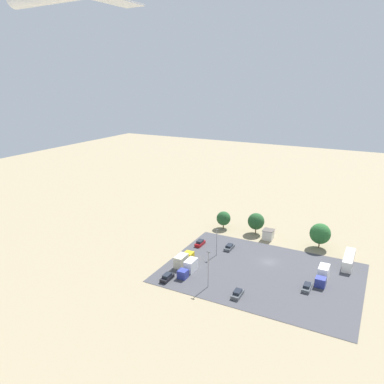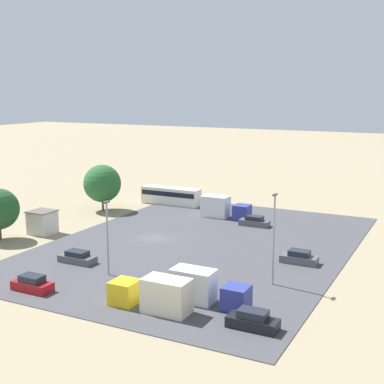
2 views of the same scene
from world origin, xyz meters
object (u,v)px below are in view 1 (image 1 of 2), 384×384
(bus, at_px, (349,259))
(parked_car_1, at_px, (238,294))
(parked_car_3, at_px, (307,287))
(parked_truck_0, at_px, (183,259))
(parked_car_0, at_px, (200,243))
(parked_car_4, at_px, (167,277))
(parked_truck_2, at_px, (323,275))
(parked_car_2, at_px, (229,247))
(parked_truck_1, at_px, (189,268))
(shed_building, at_px, (268,234))

(bus, height_order, parked_car_1, bus)
(parked_car_3, distance_m, parked_truck_0, 33.60)
(parked_car_0, distance_m, parked_car_3, 36.64)
(parked_car_3, relative_size, parked_car_4, 1.00)
(bus, distance_m, parked_truck_2, 13.25)
(bus, xyz_separation_m, parked_car_2, (33.43, 6.06, -1.02))
(parked_truck_0, distance_m, parked_truck_1, 4.99)
(shed_building, bearing_deg, parked_truck_1, 68.51)
(parked_car_0, distance_m, parked_car_2, 9.36)
(bus, relative_size, parked_car_2, 2.42)
(parked_car_2, bearing_deg, parked_truck_2, 167.67)
(parked_truck_2, bearing_deg, bus, -112.23)
(bus, height_order, parked_truck_2, parked_truck_2)
(parked_car_0, height_order, parked_car_4, parked_car_4)
(parked_car_1, relative_size, parked_truck_0, 0.54)
(shed_building, xyz_separation_m, parked_car_3, (-17.48, 25.45, -0.95))
(parked_car_4, relative_size, parked_truck_2, 0.56)
(parked_car_3, xyz_separation_m, parked_truck_1, (29.92, 6.15, 0.83))
(parked_car_2, relative_size, parked_car_4, 1.01)
(bus, relative_size, parked_car_4, 2.45)
(bus, height_order, parked_car_3, bus)
(parked_car_1, xyz_separation_m, parked_car_2, (11.67, -23.39, -0.05))
(parked_truck_2, bearing_deg, parked_car_4, 27.42)
(parked_truck_1, bearing_deg, shed_building, -111.49)
(parked_car_1, distance_m, parked_truck_2, 24.00)
(parked_car_0, height_order, parked_car_2, parked_car_0)
(shed_building, height_order, parked_car_0, shed_building)
(bus, bearing_deg, parked_truck_2, 67.77)
(parked_car_0, relative_size, parked_car_2, 0.95)
(shed_building, xyz_separation_m, parked_car_1, (-3.36, 36.29, -0.93))
(parked_car_0, xyz_separation_m, parked_car_3, (-34.99, 10.87, -0.05))
(shed_building, xyz_separation_m, parked_car_2, (8.31, 12.90, -0.98))
(parked_car_1, bearing_deg, parked_car_3, 37.52)
(shed_building, distance_m, parked_car_2, 15.38)
(parked_car_0, height_order, parked_truck_1, parked_truck_1)
(parked_car_4, xyz_separation_m, parked_truck_1, (-3.12, -6.01, 0.76))
(bus, height_order, parked_car_0, bus)
(bus, xyz_separation_m, parked_truck_2, (5.01, 12.27, -0.07))
(shed_building, relative_size, parked_truck_1, 0.45)
(parked_car_0, bearing_deg, parked_car_4, 94.85)
(parked_car_3, xyz_separation_m, parked_truck_0, (33.48, 2.66, 0.85))
(bus, bearing_deg, parked_car_3, 67.68)
(parked_truck_1, bearing_deg, parked_truck_0, -44.42)
(parked_car_1, xyz_separation_m, parked_truck_2, (-16.74, -17.18, 0.90))
(parked_car_4, bearing_deg, parked_car_0, -85.15)
(parked_car_3, bearing_deg, parked_car_4, 20.21)
(parked_car_2, height_order, parked_truck_1, parked_truck_1)
(shed_building, bearing_deg, parked_car_1, 95.30)
(shed_building, bearing_deg, parked_car_3, 124.48)
(parked_truck_0, xyz_separation_m, parked_truck_2, (-36.11, -9.00, 0.07))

